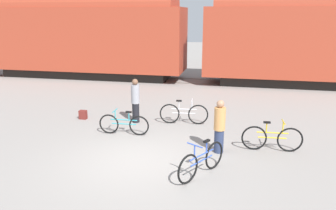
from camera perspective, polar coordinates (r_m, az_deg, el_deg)
The scene contains 11 objects.
ground_plane at distance 9.31m, azimuth -5.04°, elevation -9.54°, with size 80.00×80.00×0.00m, color gray.
freight_train at distance 19.65m, azimuth 4.65°, elevation 12.87°, with size 26.62×3.00×5.75m.
rail_near at distance 19.32m, azimuth 4.18°, elevation 3.77°, with size 38.62×0.07×0.01m, color #4C4238.
rail_far at distance 20.71m, azimuth 4.73°, elevation 4.56°, with size 38.62×0.07×0.01m, color #4C4238.
bicycle_yellow at distance 10.21m, azimuth 17.65°, elevation -5.53°, with size 1.78×0.46×0.93m.
bicycle_blue at distance 8.34m, azimuth 5.88°, elevation -9.69°, with size 0.98×1.59×0.93m.
bicycle_teal at distance 11.13m, azimuth -7.70°, elevation -3.33°, with size 1.73×0.46×0.85m.
bicycle_silver at distance 12.10m, azimuth 2.78°, elevation -1.50°, with size 1.80×0.46×0.93m.
person_in_tan at distance 9.60m, azimuth 8.95°, elevation -3.73°, with size 0.33×0.33×1.59m.
person_in_grey at distance 12.20m, azimuth -5.68°, elevation 0.77°, with size 0.31×0.31×1.66m.
backpack at distance 13.13m, azimuth -14.58°, elevation -1.65°, with size 0.28×0.20×0.34m.
Camera 1 is at (2.53, -8.05, 3.94)m, focal length 35.00 mm.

